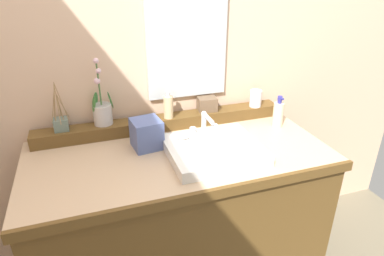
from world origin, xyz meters
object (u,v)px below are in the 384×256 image
(soap_bar, at_px, (183,137))
(tumbler_cup, at_px, (256,98))
(reed_diffuser, at_px, (61,123))
(trinket_box, at_px, (207,104))
(sink_basin, at_px, (214,152))
(lotion_bottle, at_px, (278,114))
(tissue_box, at_px, (147,134))
(potted_plant, at_px, (102,110))
(soap_dispenser, at_px, (168,106))

(soap_bar, distance_m, tumbler_cup, 0.54)
(reed_diffuser, relative_size, trinket_box, 2.38)
(sink_basin, bearing_deg, lotion_bottle, 23.13)
(soap_bar, distance_m, tissue_box, 0.17)
(potted_plant, bearing_deg, soap_dispenser, -5.70)
(sink_basin, bearing_deg, trinket_box, 74.08)
(lotion_bottle, bearing_deg, soap_bar, -172.12)
(soap_dispenser, bearing_deg, sink_basin, -70.48)
(trinket_box, xyz_separation_m, lotion_bottle, (0.33, -0.18, -0.03))
(potted_plant, relative_size, lotion_bottle, 1.96)
(potted_plant, xyz_separation_m, trinket_box, (0.55, -0.00, -0.03))
(trinket_box, bearing_deg, reed_diffuser, -173.79)
(potted_plant, bearing_deg, soap_bar, -37.76)
(potted_plant, bearing_deg, lotion_bottle, -11.64)
(soap_bar, distance_m, trinket_box, 0.34)
(tumbler_cup, distance_m, reed_diffuser, 1.02)
(soap_bar, xyz_separation_m, tumbler_cup, (0.49, 0.22, 0.05))
(soap_bar, distance_m, soap_dispenser, 0.24)
(potted_plant, height_order, reed_diffuser, potted_plant)
(soap_bar, relative_size, tissue_box, 0.51)
(potted_plant, xyz_separation_m, lotion_bottle, (0.88, -0.18, -0.07))
(tumbler_cup, height_order, reed_diffuser, reed_diffuser)
(potted_plant, relative_size, trinket_box, 3.32)
(soap_dispenser, distance_m, tissue_box, 0.22)
(potted_plant, height_order, trinket_box, potted_plant)
(soap_bar, height_order, tissue_box, tissue_box)
(soap_bar, height_order, soap_dispenser, soap_dispenser)
(sink_basin, distance_m, soap_dispenser, 0.37)
(soap_bar, relative_size, tumbler_cup, 0.76)
(soap_dispenser, bearing_deg, lotion_bottle, -15.01)
(potted_plant, distance_m, tissue_box, 0.27)
(trinket_box, bearing_deg, tumbler_cup, -0.64)
(tissue_box, bearing_deg, potted_plant, 133.19)
(sink_basin, relative_size, tissue_box, 2.96)
(soap_dispenser, bearing_deg, soap_bar, -88.25)
(soap_dispenser, height_order, reed_diffuser, reed_diffuser)
(soap_bar, bearing_deg, reed_diffuser, 154.77)
(soap_bar, height_order, potted_plant, potted_plant)
(sink_basin, distance_m, tissue_box, 0.33)
(trinket_box, distance_m, tissue_box, 0.42)
(tumbler_cup, bearing_deg, soap_bar, -155.54)
(reed_diffuser, relative_size, lotion_bottle, 1.41)
(soap_bar, xyz_separation_m, trinket_box, (0.22, 0.26, 0.04))
(potted_plant, height_order, lotion_bottle, potted_plant)
(sink_basin, distance_m, reed_diffuser, 0.74)
(soap_dispenser, relative_size, lotion_bottle, 0.91)
(lotion_bottle, bearing_deg, trinket_box, 151.75)
(tumbler_cup, relative_size, reed_diffuser, 0.39)
(soap_bar, height_order, trinket_box, trinket_box)
(soap_bar, bearing_deg, sink_basin, -44.62)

